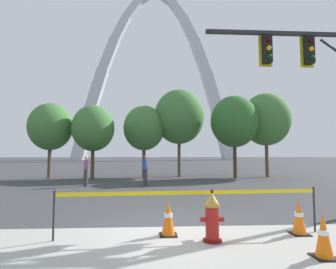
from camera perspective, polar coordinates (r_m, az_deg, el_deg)
name	(u,v)px	position (r m, az deg, el deg)	size (l,w,h in m)	color
ground_plane	(170,228)	(6.46, 0.53, -19.30)	(240.00, 240.00, 0.00)	#3D3D3F
fire_hydrant	(212,217)	(5.45, 9.41, -17.05)	(0.46, 0.48, 0.99)	#5E0F0D
caution_tape_barrier	(191,203)	(5.67, 4.94, -14.49)	(5.45, 0.33, 0.97)	#232326
traffic_cone_by_hydrant	(299,217)	(6.46, 26.24, -15.60)	(0.36, 0.36, 0.73)	black
traffic_cone_mid_sidewalk	(324,236)	(5.27, 30.37, -18.21)	(0.36, 0.36, 0.73)	black
traffic_cone_curb_edge	(168,218)	(5.77, 0.06, -17.47)	(0.36, 0.36, 0.73)	black
monument_arch	(155,85)	(74.54, -2.82, 10.51)	(44.15, 3.17, 47.62)	silver
tree_far_left	(50,127)	(20.10, -23.86, 1.52)	(2.96, 2.96, 5.18)	brown
tree_left_mid	(93,128)	(18.83, -15.73, 1.29)	(2.86, 2.86, 5.00)	brown
tree_center_left	(144,128)	(19.39, -5.16, 1.37)	(2.96, 2.96, 5.18)	brown
tree_center_right	(179,117)	(19.96, 2.38, 3.80)	(3.71, 3.71, 6.49)	brown
tree_right_mid	(234,122)	(19.18, 14.00, 2.70)	(3.28, 3.28, 5.74)	#473323
tree_far_right	(266,119)	(20.87, 20.21, 3.03)	(3.50, 3.50, 6.13)	brown
pedestrian_walking_left	(86,170)	(14.57, -17.18, -7.38)	(0.29, 0.38, 1.59)	#38383D
pedestrian_standing_center	(145,170)	(14.12, -4.90, -7.65)	(0.26, 0.37, 1.59)	#38383D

